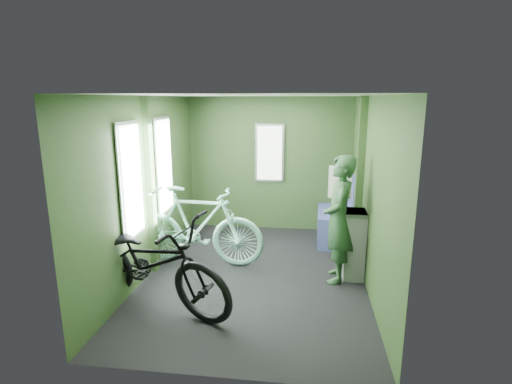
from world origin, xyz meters
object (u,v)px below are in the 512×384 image
at_px(passenger, 339,219).
at_px(bench_seat, 337,222).
at_px(bicycle_black, 154,307).
at_px(waste_box, 354,244).
at_px(bicycle_mint, 199,264).

relative_size(passenger, bench_seat, 1.51).
height_order(bicycle_black, waste_box, waste_box).
bearing_deg(bicycle_mint, waste_box, -91.16).
relative_size(waste_box, bench_seat, 0.84).
relative_size(bicycle_mint, bench_seat, 1.75).
xyz_separation_m(bicycle_mint, passenger, (1.88, -0.25, 0.81)).
relative_size(passenger, waste_box, 1.81).
distance_m(bicycle_black, passenger, 2.42).
height_order(passenger, bench_seat, passenger).
xyz_separation_m(passenger, bench_seat, (0.10, 1.44, -0.49)).
relative_size(bicycle_black, bench_seat, 1.98).
bearing_deg(bicycle_black, bicycle_mint, 15.31).
relative_size(bicycle_mint, waste_box, 2.09).
xyz_separation_m(bicycle_black, bicycle_mint, (0.18, 1.23, 0.00)).
xyz_separation_m(bicycle_mint, bench_seat, (1.98, 1.19, 0.31)).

